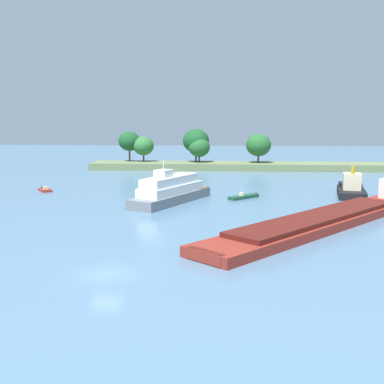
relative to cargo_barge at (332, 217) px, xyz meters
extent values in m
plane|color=slate|center=(-21.98, -19.87, -0.82)|extent=(400.00, 400.00, 0.00)
cube|color=#66754C|center=(2.03, 62.71, 0.03)|extent=(96.71, 10.41, 1.70)
cylinder|color=#513823|center=(-37.50, 65.03, 2.38)|extent=(0.44, 0.44, 3.00)
ellipsoid|color=#194C23|center=(-37.50, 65.03, 6.11)|extent=(5.59, 5.59, 5.03)
cylinder|color=#513823|center=(-33.71, 64.47, 1.83)|extent=(0.44, 0.44, 1.90)
ellipsoid|color=#2D6B33|center=(-33.71, 64.47, 4.92)|extent=(5.34, 5.34, 4.81)
cylinder|color=#513823|center=(-20.11, 64.59, 2.22)|extent=(0.44, 0.44, 2.67)
ellipsoid|color=#194C23|center=(-20.11, 64.59, 6.25)|extent=(6.74, 6.74, 6.06)
cylinder|color=#513823|center=(-19.21, 63.13, 1.71)|extent=(0.44, 0.44, 1.65)
ellipsoid|color=#235B28|center=(-19.21, 63.13, 4.72)|extent=(5.48, 5.48, 4.93)
cylinder|color=#513823|center=(-4.31, 62.73, 1.86)|extent=(0.44, 0.44, 1.97)
ellipsoid|color=#235B28|center=(-4.31, 62.73, 5.34)|extent=(6.24, 6.24, 5.61)
cube|color=maroon|center=(-0.66, -0.76, -0.31)|extent=(31.82, 35.47, 1.02)
cube|color=#4F1812|center=(-1.64, -1.89, 0.45)|extent=(22.91, 25.37, 0.50)
cube|color=maroon|center=(-14.21, -16.37, -0.26)|extent=(3.74, 3.42, 0.92)
cube|color=maroon|center=(-43.77, 23.04, -0.64)|extent=(3.43, 3.89, 0.37)
cube|color=beige|center=(-43.61, 22.82, -0.20)|extent=(0.95, 0.88, 0.50)
cube|color=black|center=(-44.91, 24.63, -0.54)|extent=(0.42, 0.41, 0.56)
cube|color=#19472D|center=(-9.66, 17.65, -0.57)|extent=(5.03, 5.06, 0.49)
cube|color=beige|center=(-9.97, 17.34, -0.08)|extent=(0.85, 0.85, 0.50)
cube|color=black|center=(-7.54, 19.79, -0.54)|extent=(0.42, 0.42, 0.56)
cube|color=slate|center=(-20.55, 13.26, -0.12)|extent=(11.08, 17.23, 1.41)
cube|color=white|center=(-20.55, 13.26, 1.24)|extent=(8.91, 13.57, 1.30)
cube|color=white|center=(-20.72, 12.90, 2.54)|extent=(7.73, 11.81, 1.30)
cube|color=white|center=(-21.45, 11.33, 3.74)|extent=(2.75, 2.98, 1.10)
cube|color=#937551|center=(-17.65, 19.43, 0.67)|extent=(4.76, 4.40, 0.16)
cylinder|color=silver|center=(-21.45, 11.33, 4.99)|extent=(0.10, 0.10, 1.40)
cube|color=black|center=(7.83, 21.26, -0.25)|extent=(6.09, 11.01, 1.15)
cube|color=black|center=(8.55, 24.83, 0.63)|extent=(4.22, 3.59, 0.60)
cube|color=beige|center=(7.77, 20.97, 1.63)|extent=(3.35, 4.10, 2.60)
cylinder|color=gold|center=(7.53, 19.73, 3.53)|extent=(0.70, 0.70, 1.20)
cylinder|color=black|center=(8.87, 26.46, -0.13)|extent=(0.75, 0.43, 0.70)
camera|label=1|loc=(-12.64, -54.81, 11.13)|focal=43.52mm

